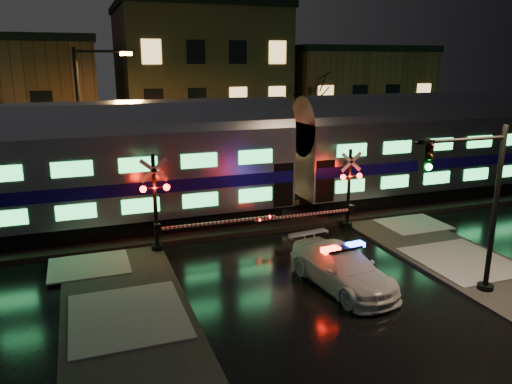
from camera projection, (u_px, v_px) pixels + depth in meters
ground at (283, 258)px, 20.42m from camera, size 120.00×120.00×0.00m
ballast at (244, 220)px, 24.94m from camera, size 90.00×4.20×0.24m
sidewalk_left at (140, 373)px, 12.81m from camera, size 4.00×20.00×0.12m
building_mid at (198, 87)px, 40.07m from camera, size 12.00×11.00×11.50m
building_right at (343, 102)px, 44.26m from camera, size 12.00×10.00×8.50m
train at (292, 152)px, 24.94m from camera, size 51.00×3.12×5.92m
police_car at (342, 268)px, 17.68m from camera, size 2.53×5.05×1.57m
crossing_signal_right at (343, 198)px, 23.41m from camera, size 5.45×0.64×3.86m
crossing_signal_left at (165, 213)px, 20.65m from camera, size 5.91×0.66×4.19m
traffic_light at (474, 210)px, 16.27m from camera, size 3.78×0.69×5.84m
streetlight at (86, 121)px, 25.06m from camera, size 2.84×0.30×8.48m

